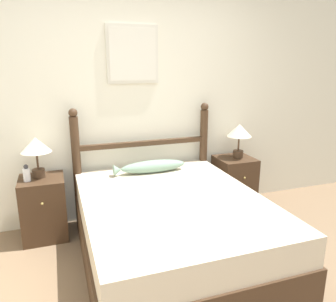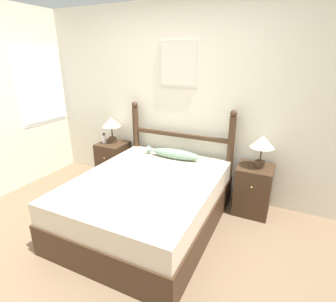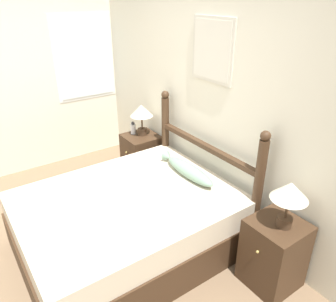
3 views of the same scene
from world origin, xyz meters
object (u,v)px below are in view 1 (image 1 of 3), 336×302
Objects in this scene: nightstand_left at (44,208)px; table_lamp_left at (36,148)px; table_lamp_right at (239,133)px; bottle at (27,174)px; bed at (172,229)px; nightstand_right at (234,183)px; fish_pillow at (151,167)px.

table_lamp_left is at bearing 116.99° from nightstand_left.
nightstand_left is at bearing -63.01° from table_lamp_left.
bottle is (-2.27, -0.05, -0.22)m from table_lamp_right.
bed is at bearing -144.35° from table_lamp_right.
nightstand_right is 3.81× the size of bottle.
bed is 0.78m from fish_pillow.
bed is at bearing -91.13° from fish_pillow.
fish_pillow reaches higher than nightstand_right.
table_lamp_right reaches higher than nightstand_left.
nightstand_right is 1.10m from fish_pillow.
nightstand_right is (1.06, 0.78, 0.02)m from bed.
bottle is at bearing -159.70° from nightstand_left.
table_lamp_right is 2.44× the size of bottle.
bed is 3.13× the size of nightstand_right.
table_lamp_left is 2.17m from table_lamp_right.
table_lamp_left is 2.44× the size of bottle.
table_lamp_right reaches higher than bottle.
fish_pillow is at bearing -174.94° from nightstand_right.
nightstand_left is at bearing 143.60° from bed.
table_lamp_left is 0.26m from bottle.
table_lamp_left is at bearing 142.91° from bed.
bottle is 1.19m from fish_pillow.
nightstand_right is at bearing 5.06° from fish_pillow.
table_lamp_right is at bearing 5.18° from fish_pillow.
table_lamp_left is 1.00× the size of table_lamp_right.
table_lamp_right is 0.52× the size of fish_pillow.
nightstand_right is 0.61m from table_lamp_right.
nightstand_right is 2.22m from table_lamp_left.
nightstand_left is at bearing 20.30° from bottle.
nightstand_left is (-1.06, 0.78, 0.02)m from bed.
bed is 3.13× the size of nightstand_left.
bed is at bearing -36.40° from nightstand_left.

